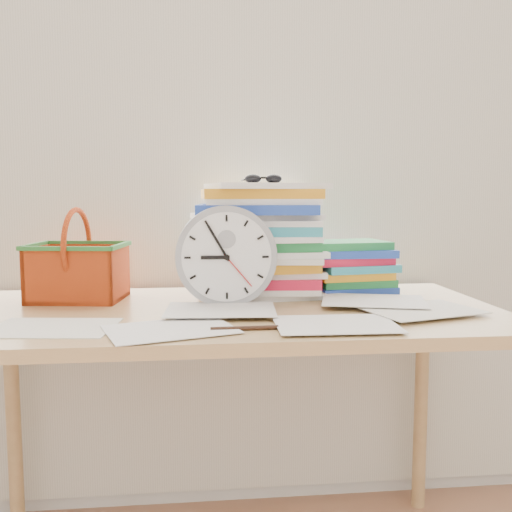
{
  "coord_description": "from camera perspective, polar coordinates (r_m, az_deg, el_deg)",
  "views": [
    {
      "loc": [
        -0.09,
        0.15,
        1.04
      ],
      "look_at": [
        0.07,
        1.6,
        0.89
      ],
      "focal_mm": 40.0,
      "sensor_mm": 36.0,
      "label": 1
    }
  ],
  "objects": [
    {
      "name": "basket",
      "position": [
        1.66,
        -17.42,
        0.08
      ],
      "size": [
        0.28,
        0.23,
        0.25
      ],
      "primitive_type": null,
      "rotation": [
        0.0,
        0.0,
        -0.14
      ],
      "color": "#C74313",
      "rests_on": "desk"
    },
    {
      "name": "sunglasses",
      "position": [
        1.67,
        0.74,
        7.74
      ],
      "size": [
        0.12,
        0.11,
        0.03
      ],
      "primitive_type": null,
      "rotation": [
        0.0,
        0.0,
        0.01
      ],
      "color": "black",
      "rests_on": "paper_stack"
    },
    {
      "name": "scattered_papers",
      "position": [
        1.48,
        -2.63,
        -5.04
      ],
      "size": [
        1.26,
        0.42,
        0.02
      ],
      "primitive_type": null,
      "color": "white",
      "rests_on": "desk"
    },
    {
      "name": "book_stack",
      "position": [
        1.74,
        9.49,
        -1.04
      ],
      "size": [
        0.27,
        0.22,
        0.16
      ],
      "primitive_type": null,
      "rotation": [
        0.0,
        0.0,
        0.05
      ],
      "color": "white",
      "rests_on": "desk"
    },
    {
      "name": "pen",
      "position": [
        1.25,
        -1.15,
        -7.23
      ],
      "size": [
        0.15,
        0.01,
        0.01
      ],
      "primitive_type": "cylinder",
      "rotation": [
        0.0,
        1.57,
        0.03
      ],
      "color": "black",
      "rests_on": "desk"
    },
    {
      "name": "curtain",
      "position": [
        1.85,
        -3.44,
        14.09
      ],
      "size": [
        2.4,
        0.01,
        2.5
      ],
      "primitive_type": "cube",
      "color": "silver",
      "rests_on": "room_shell"
    },
    {
      "name": "desk",
      "position": [
        1.5,
        -2.61,
        -8.06
      ],
      "size": [
        1.4,
        0.7,
        0.75
      ],
      "color": "tan",
      "rests_on": "ground"
    },
    {
      "name": "clock",
      "position": [
        1.51,
        -3.01,
        0.0
      ],
      "size": [
        0.27,
        0.05,
        0.27
      ],
      "primitive_type": "cylinder",
      "rotation": [
        1.57,
        0.0,
        0.0
      ],
      "color": "#989BA0",
      "rests_on": "desk"
    },
    {
      "name": "paper_stack",
      "position": [
        1.67,
        0.36,
        1.65
      ],
      "size": [
        0.38,
        0.31,
        0.33
      ],
      "primitive_type": null,
      "rotation": [
        0.0,
        0.0,
        0.03
      ],
      "color": "white",
      "rests_on": "desk"
    }
  ]
}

